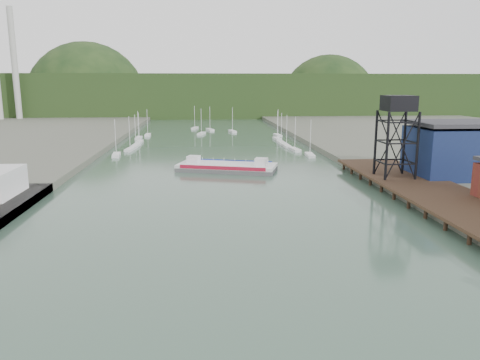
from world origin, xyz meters
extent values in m
cube|color=black|center=(37.00, 45.00, 1.90)|extent=(14.00, 70.00, 0.50)
cylinder|color=black|center=(31.00, 45.00, 0.80)|extent=(0.60, 0.60, 2.20)
cylinder|color=black|center=(43.00, 45.00, 0.80)|extent=(0.60, 0.60, 2.20)
cylinder|color=black|center=(32.00, 55.00, 8.65)|extent=(0.50, 0.50, 13.00)
cylinder|color=black|center=(38.00, 55.00, 8.65)|extent=(0.50, 0.50, 13.00)
cylinder|color=black|center=(32.00, 61.00, 8.65)|extent=(0.50, 0.50, 13.00)
cylinder|color=black|center=(38.00, 61.00, 8.65)|extent=(0.50, 0.50, 13.00)
cube|color=black|center=(35.00, 58.00, 16.65)|extent=(5.50, 5.50, 3.00)
cube|color=#0D1339|center=(50.00, 60.00, 6.60)|extent=(20.00, 14.00, 10.00)
cube|color=#2D2D33|center=(50.00, 60.00, 12.50)|extent=(20.50, 14.50, 0.80)
cube|color=silver|center=(-27.54, 103.89, 0.35)|extent=(2.67, 7.65, 0.90)
cube|color=silver|center=(-25.28, 115.30, 0.35)|extent=(2.81, 7.67, 0.90)
cube|color=silver|center=(-24.71, 124.17, 0.35)|extent=(2.35, 7.59, 0.90)
cube|color=silver|center=(-24.81, 134.09, 0.35)|extent=(2.01, 7.50, 0.90)
cube|color=silver|center=(-26.64, 146.33, 0.35)|extent=(2.00, 7.50, 0.90)
cube|color=silver|center=(-24.32, 156.17, 0.35)|extent=(2.16, 7.54, 0.90)
cube|color=silver|center=(27.56, 99.03, 0.35)|extent=(2.53, 7.62, 0.90)
cube|color=silver|center=(25.46, 110.51, 0.35)|extent=(2.76, 7.67, 0.90)
cube|color=silver|center=(24.46, 119.29, 0.35)|extent=(2.22, 7.56, 0.90)
cube|color=silver|center=(24.27, 128.28, 0.35)|extent=(2.18, 7.54, 0.90)
cube|color=silver|center=(24.67, 139.38, 0.35)|extent=(2.46, 7.61, 0.90)
cube|color=silver|center=(26.78, 150.99, 0.35)|extent=(2.48, 7.61, 0.90)
cube|color=silver|center=(-3.16, 160.00, 0.35)|extent=(3.78, 7.76, 0.90)
cube|color=silver|center=(10.04, 168.00, 0.35)|extent=(3.31, 7.74, 0.90)
cube|color=silver|center=(0.66, 176.00, 0.35)|extent=(3.76, 7.76, 0.90)
cube|color=silver|center=(-6.11, 184.00, 0.35)|extent=(3.40, 7.74, 0.90)
cylinder|color=#ACACA6|center=(-102.00, 235.00, 30.00)|extent=(3.20, 3.20, 60.00)
cube|color=black|center=(0.00, 300.00, 12.00)|extent=(500.00, 120.00, 28.00)
sphere|color=black|center=(-80.00, 300.00, 8.00)|extent=(80.00, 80.00, 80.00)
sphere|color=black|center=(90.00, 310.00, 6.00)|extent=(70.00, 70.00, 70.00)
cube|color=#505153|center=(2.71, 78.67, 0.46)|extent=(24.71, 15.61, 0.92)
cube|color=silver|center=(2.71, 78.67, 1.29)|extent=(24.71, 15.61, 0.74)
cube|color=#A2122B|center=(1.34, 74.23, 1.47)|extent=(19.38, 6.14, 0.83)
cube|color=navy|center=(4.09, 83.11, 1.47)|extent=(19.38, 6.14, 0.83)
cube|color=silver|center=(-5.20, 81.12, 2.39)|extent=(3.46, 3.46, 1.84)
cube|color=silver|center=(10.63, 76.21, 2.39)|extent=(3.46, 3.46, 1.84)
camera|label=1|loc=(-3.27, -30.75, 20.40)|focal=35.00mm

